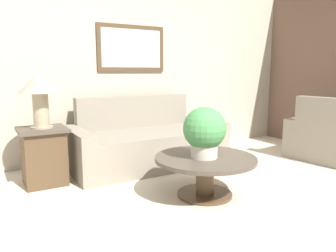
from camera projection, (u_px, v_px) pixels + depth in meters
ground_plane at (271, 227)px, 2.67m from camera, size 20.00×20.00×0.00m
wall_back at (130, 68)px, 4.83m from camera, size 7.81×0.09×2.60m
couch_main at (146, 144)px, 4.42m from camera, size 2.03×0.98×0.92m
armchair at (334, 140)px, 4.65m from camera, size 1.00×1.21×0.92m
coffee_table at (205, 167)px, 3.31m from camera, size 1.02×1.02×0.41m
side_table at (44, 156)px, 3.66m from camera, size 0.51×0.51×0.64m
table_lamp at (39, 89)px, 3.54m from camera, size 0.46×0.46×0.61m
potted_plant_on_table at (204, 131)px, 3.22m from camera, size 0.43×0.43×0.51m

